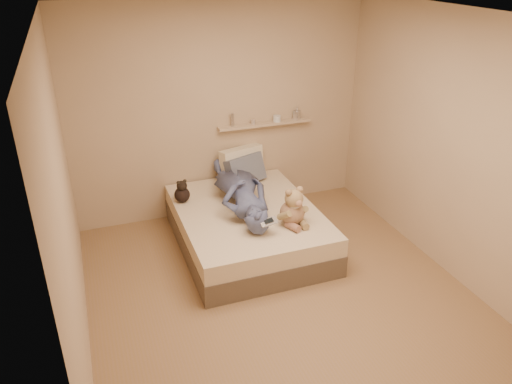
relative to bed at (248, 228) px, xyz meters
name	(u,v)px	position (x,y,z in m)	size (l,w,h in m)	color
room	(281,171)	(0.00, -0.93, 1.08)	(3.80, 3.80, 3.80)	#856345
bed	(248,228)	(0.00, 0.00, 0.00)	(1.50, 1.90, 0.45)	brown
game_console	(268,222)	(0.02, -0.60, 0.39)	(0.20, 0.11, 0.06)	#B1B3B8
teddy_bear	(293,209)	(0.34, -0.47, 0.40)	(0.35, 0.35, 0.43)	#A9805C
dark_plush	(182,192)	(-0.63, 0.44, 0.34)	(0.18, 0.18, 0.27)	black
pillow_cream	(242,163)	(0.21, 0.83, 0.43)	(0.55, 0.16, 0.40)	beige
pillow_grey	(245,170)	(0.21, 0.69, 0.40)	(0.50, 0.14, 0.34)	slate
person	(241,191)	(-0.03, 0.12, 0.40)	(0.54, 1.49, 0.36)	#4C5778
wall_shelf	(265,124)	(0.55, 0.91, 0.88)	(1.20, 0.12, 0.03)	tan
shelf_bottles	(280,116)	(0.75, 0.91, 0.95)	(0.92, 0.11, 0.17)	#BBBBBF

